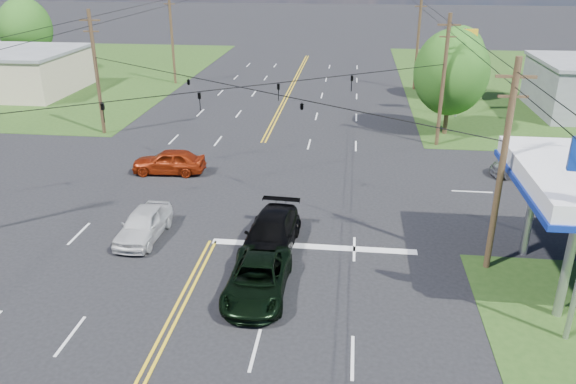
# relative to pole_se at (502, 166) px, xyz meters

# --- Properties ---
(ground) EXTENTS (280.00, 280.00, 0.00)m
(ground) POSITION_rel_pole_se_xyz_m (-13.00, 9.00, -4.92)
(ground) COLOR black
(ground) RESTS_ON ground
(grass_nw) EXTENTS (46.00, 48.00, 0.03)m
(grass_nw) POSITION_rel_pole_se_xyz_m (-48.00, 41.00, -4.92)
(grass_nw) COLOR #214014
(grass_nw) RESTS_ON ground
(stop_bar) EXTENTS (10.00, 0.50, 0.02)m
(stop_bar) POSITION_rel_pole_se_xyz_m (-8.00, 1.00, -4.92)
(stop_bar) COLOR silver
(stop_bar) RESTS_ON ground
(pole_se) EXTENTS (1.60, 0.28, 9.50)m
(pole_se) POSITION_rel_pole_se_xyz_m (0.00, 0.00, 0.00)
(pole_se) COLOR #3B2C19
(pole_se) RESTS_ON ground
(pole_nw) EXTENTS (1.60, 0.28, 9.50)m
(pole_nw) POSITION_rel_pole_se_xyz_m (-26.00, 18.00, 0.00)
(pole_nw) COLOR #3B2C19
(pole_nw) RESTS_ON ground
(pole_ne) EXTENTS (1.60, 0.28, 9.50)m
(pole_ne) POSITION_rel_pole_se_xyz_m (0.00, 18.00, 0.00)
(pole_ne) COLOR #3B2C19
(pole_ne) RESTS_ON ground
(pole_left_far) EXTENTS (1.60, 0.28, 10.00)m
(pole_left_far) POSITION_rel_pole_se_xyz_m (-26.00, 37.00, 0.25)
(pole_left_far) COLOR #3B2C19
(pole_left_far) RESTS_ON ground
(pole_right_far) EXTENTS (1.60, 0.28, 10.00)m
(pole_right_far) POSITION_rel_pole_se_xyz_m (0.00, 37.00, 0.25)
(pole_right_far) COLOR #3B2C19
(pole_right_far) RESTS_ON ground
(span_wire_signals) EXTENTS (26.00, 18.00, 1.13)m
(span_wire_signals) POSITION_rel_pole_se_xyz_m (-13.00, 9.00, 1.08)
(span_wire_signals) COLOR black
(span_wire_signals) RESTS_ON ground
(power_lines) EXTENTS (26.04, 100.00, 0.64)m
(power_lines) POSITION_rel_pole_se_xyz_m (-13.00, 7.00, 3.68)
(power_lines) COLOR black
(power_lines) RESTS_ON ground
(tree_right_a) EXTENTS (5.70, 5.70, 8.18)m
(tree_right_a) POSITION_rel_pole_se_xyz_m (1.00, 21.00, -0.05)
(tree_right_a) COLOR #3B2C19
(tree_right_a) RESTS_ON ground
(tree_right_b) EXTENTS (4.94, 4.94, 7.09)m
(tree_right_b) POSITION_rel_pole_se_xyz_m (3.50, 33.00, -0.70)
(tree_right_b) COLOR #3B2C19
(tree_right_b) RESTS_ON ground
(tree_far_l) EXTENTS (6.08, 6.08, 8.72)m
(tree_far_l) POSITION_rel_pole_se_xyz_m (-45.00, 41.00, 0.28)
(tree_far_l) COLOR #3B2C19
(tree_far_l) RESTS_ON ground
(pickup_dkgreen) EXTENTS (2.45, 5.29, 1.47)m
(pickup_dkgreen) POSITION_rel_pole_se_xyz_m (-10.00, -3.38, -4.18)
(pickup_dkgreen) COLOR black
(pickup_dkgreen) RESTS_ON ground
(suv_black) EXTENTS (2.67, 5.82, 1.65)m
(suv_black) POSITION_rel_pole_se_xyz_m (-10.00, 0.50, -4.09)
(suv_black) COLOR black
(suv_black) RESTS_ON ground
(pickup_white) EXTENTS (1.97, 4.53, 1.52)m
(pickup_white) POSITION_rel_pole_se_xyz_m (-16.50, 1.00, -4.16)
(pickup_white) COLOR silver
(pickup_white) RESTS_ON ground
(sedan_red) EXTENTS (4.78, 2.15, 1.60)m
(sedan_red) POSITION_rel_pole_se_xyz_m (-18.07, 10.00, -4.12)
(sedan_red) COLOR maroon
(sedan_red) RESTS_ON ground
(sedan_far) EXTENTS (5.13, 2.53, 1.43)m
(sedan_far) POSITION_rel_pole_se_xyz_m (5.09, 12.12, -4.20)
(sedan_far) COLOR #A5A4A9
(sedan_far) RESTS_ON ground
(polesign_ne) EXTENTS (2.10, 0.50, 7.57)m
(polesign_ne) POSITION_rel_pole_se_xyz_m (2.65, 26.26, 0.92)
(polesign_ne) COLOR #A5A5AA
(polesign_ne) RESTS_ON ground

